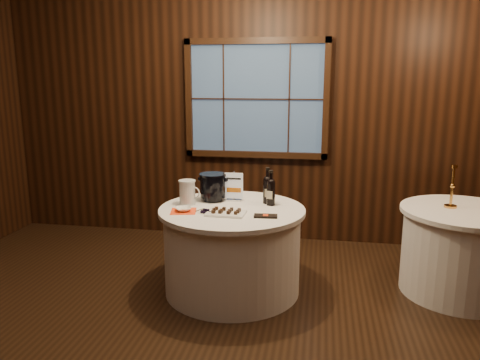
% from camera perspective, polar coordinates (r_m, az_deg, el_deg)
% --- Properties ---
extents(ground, '(6.00, 6.00, 0.00)m').
position_cam_1_polar(ground, '(3.51, -4.23, -20.12)').
color(ground, black).
rests_on(ground, ground).
extents(back_wall, '(6.00, 0.10, 3.00)m').
position_cam_1_polar(back_wall, '(5.41, 2.00, 8.73)').
color(back_wall, black).
rests_on(back_wall, ground).
extents(main_table, '(1.28, 1.28, 0.77)m').
position_cam_1_polar(main_table, '(4.21, -0.96, -8.45)').
color(main_table, white).
rests_on(main_table, ground).
extents(side_table, '(1.08, 1.08, 0.77)m').
position_cam_1_polar(side_table, '(4.60, 25.36, -7.86)').
color(side_table, white).
rests_on(side_table, ground).
extents(sign_stand, '(0.17, 0.09, 0.27)m').
position_cam_1_polar(sign_stand, '(4.31, -0.75, -1.34)').
color(sign_stand, silver).
rests_on(sign_stand, main_table).
extents(port_bottle_left, '(0.08, 0.09, 0.33)m').
position_cam_1_polar(port_bottle_left, '(4.22, 3.36, -0.97)').
color(port_bottle_left, black).
rests_on(port_bottle_left, main_table).
extents(port_bottle_right, '(0.08, 0.08, 0.32)m').
position_cam_1_polar(port_bottle_right, '(4.16, 3.79, -1.24)').
color(port_bottle_right, black).
rests_on(port_bottle_right, main_table).
extents(ice_bucket, '(0.25, 0.25, 0.25)m').
position_cam_1_polar(ice_bucket, '(4.32, -3.33, -0.79)').
color(ice_bucket, black).
rests_on(ice_bucket, main_table).
extents(chocolate_plate, '(0.33, 0.23, 0.05)m').
position_cam_1_polar(chocolate_plate, '(3.90, -1.73, -3.94)').
color(chocolate_plate, white).
rests_on(chocolate_plate, main_table).
extents(chocolate_box, '(0.20, 0.11, 0.02)m').
position_cam_1_polar(chocolate_box, '(3.84, 3.14, -4.41)').
color(chocolate_box, black).
rests_on(chocolate_box, main_table).
extents(grape_bunch, '(0.16, 0.08, 0.04)m').
position_cam_1_polar(grape_bunch, '(3.95, -4.16, -3.77)').
color(grape_bunch, black).
rests_on(grape_bunch, main_table).
extents(glass_pitcher, '(0.20, 0.15, 0.22)m').
position_cam_1_polar(glass_pitcher, '(4.22, -6.42, -1.48)').
color(glass_pitcher, silver).
rests_on(glass_pitcher, main_table).
extents(orange_napkin, '(0.25, 0.25, 0.00)m').
position_cam_1_polar(orange_napkin, '(4.02, -6.91, -3.80)').
color(orange_napkin, '#FF4415').
rests_on(orange_napkin, main_table).
extents(cracker_bowl, '(0.17, 0.17, 0.03)m').
position_cam_1_polar(cracker_bowl, '(4.01, -6.91, -3.54)').
color(cracker_bowl, white).
rests_on(cracker_bowl, orange_napkin).
extents(brass_candlestick, '(0.11, 0.11, 0.38)m').
position_cam_1_polar(brass_candlestick, '(4.48, 24.41, -1.36)').
color(brass_candlestick, gold).
rests_on(brass_candlestick, side_table).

